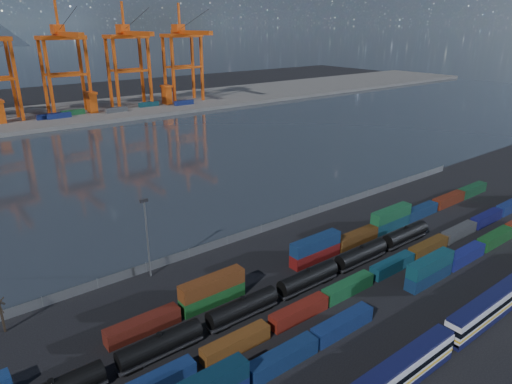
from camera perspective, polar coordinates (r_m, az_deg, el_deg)
ground at (r=93.33m, az=11.63°, el=-10.87°), size 700.00×700.00×0.00m
harbor_water at (r=173.95m, az=-15.43°, el=3.69°), size 700.00×700.00×0.00m
far_quay at (r=271.60m, az=-24.38°, el=8.67°), size 700.00×70.00×2.00m
passenger_train at (r=88.85m, az=27.17°, el=-12.74°), size 75.92×2.95×5.07m
container_row_south at (r=72.09m, az=4.56°, el=-18.86°), size 140.98×2.53×5.38m
container_row_mid at (r=102.00m, az=18.36°, el=-7.73°), size 140.79×2.42×5.15m
container_row_north at (r=102.08m, az=9.56°, el=-6.53°), size 143.00×2.58×5.50m
tanker_string at (r=84.32m, az=2.65°, el=-12.41°), size 91.38×2.98×4.27m
waterfront_fence at (r=110.48m, az=0.64°, el=-4.66°), size 160.12×0.12×2.20m
bare_tree at (r=86.96m, az=-29.24°, el=-13.05°), size 1.82×1.87×7.35m
yard_light_mast at (r=91.30m, az=-13.47°, el=-5.15°), size 1.60×0.40×16.60m
gantry_cranes at (r=259.73m, az=-26.79°, el=15.74°), size 197.65×43.49×58.89m
quay_containers at (r=254.85m, az=-26.00°, el=8.29°), size 172.58×10.99×2.60m
straddle_carriers at (r=260.32m, az=-24.56°, el=9.74°), size 140.00×7.00×11.10m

